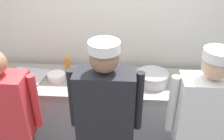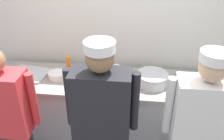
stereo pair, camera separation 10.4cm
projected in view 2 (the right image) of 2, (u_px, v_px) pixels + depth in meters
The scene contains 15 objects.
wall_back at pixel (112, 30), 2.97m from camera, with size 4.46×0.10×2.69m.
prep_counter at pixel (108, 113), 3.01m from camera, with size 2.84×0.66×0.92m.
chef_near_left at pixel (9, 123), 2.29m from camera, with size 0.59×0.24×1.59m.
chef_center at pixel (102, 127), 2.15m from camera, with size 0.61×0.24×1.71m.
chef_far_right at pixel (198, 134), 2.10m from camera, with size 0.60×0.24×1.66m.
plate_stack_front at pixel (57, 75), 2.80m from camera, with size 0.20×0.20×0.07m.
plate_stack_rear at pixel (90, 81), 2.69m from camera, with size 0.20×0.20×0.08m.
mixing_bowl_steel at pixel (152, 79), 2.68m from camera, with size 0.34×0.34×0.13m, color #B7BABF.
sheet_tray at pixel (29, 74), 2.88m from camera, with size 0.42×0.33×0.02m, color #B7BABF.
squeeze_bottle_primary at pixel (123, 85), 2.53m from camera, with size 0.05×0.05×0.19m.
squeeze_bottle_secondary at pixel (68, 62), 2.95m from camera, with size 0.05×0.05×0.20m.
ramekin_orange_sauce at pixel (195, 80), 2.74m from camera, with size 0.08×0.08×0.04m.
ramekin_red_sauce at pixel (112, 86), 2.63m from camera, with size 0.10×0.10×0.04m.
deli_cup at pixel (117, 70), 2.89m from camera, with size 0.09×0.09×0.10m, color white.
chefs_knife at pixel (212, 86), 2.67m from camera, with size 0.27×0.03×0.02m.
Camera 2 is at (0.31, -1.98, 2.40)m, focal length 40.06 mm.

